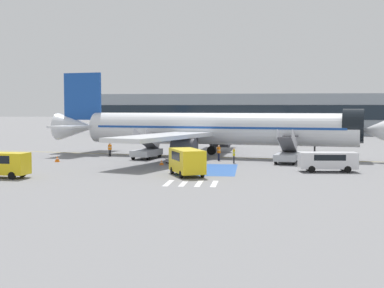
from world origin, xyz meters
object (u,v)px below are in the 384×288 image
at_px(airliner, 212,129).
at_px(service_van_1, 187,160).
at_px(baggage_cart, 178,161).
at_px(boarding_stairs_forward, 287,154).
at_px(service_van_0, 2,163).
at_px(traffic_cone_0, 162,162).
at_px(fuel_tanker, 178,132).
at_px(ground_crew_1, 110,149).
at_px(ground_crew_2, 219,152).
at_px(boarding_stairs_aft, 147,150).
at_px(service_van_2, 328,160).
at_px(traffic_cone_1, 57,159).
at_px(ground_crew_0, 184,151).
at_px(terminal_building, 274,114).
at_px(ground_crew_3, 234,154).

xyz_separation_m(airliner, service_van_1, (-0.86, -18.19, -2.03)).
distance_m(airliner, baggage_cart, 9.00).
height_order(boarding_stairs_forward, service_van_0, boarding_stairs_forward).
distance_m(service_van_1, traffic_cone_0, 9.33).
distance_m(fuel_tanker, traffic_cone_0, 35.55).
distance_m(airliner, ground_crew_1, 12.75).
distance_m(ground_crew_2, traffic_cone_0, 7.70).
xyz_separation_m(airliner, ground_crew_2, (1.06, -4.44, -2.39)).
xyz_separation_m(service_van_1, ground_crew_2, (1.92, 13.75, -0.36)).
distance_m(boarding_stairs_aft, fuel_tanker, 28.64).
relative_size(service_van_2, traffic_cone_1, 8.32).
xyz_separation_m(service_van_0, service_van_1, (15.29, 3.11, 0.10)).
bearing_deg(baggage_cart, airliner, -44.00).
distance_m(baggage_cart, traffic_cone_1, 13.31).
distance_m(fuel_tanker, baggage_cart, 33.90).
relative_size(service_van_0, ground_crew_1, 2.82).
bearing_deg(boarding_stairs_forward, airliner, 155.29).
distance_m(baggage_cart, ground_crew_0, 4.17).
relative_size(baggage_cart, terminal_building, 0.04).
distance_m(service_van_0, traffic_cone_1, 13.47).
bearing_deg(traffic_cone_1, ground_crew_2, 11.08).
height_order(ground_crew_3, traffic_cone_1, ground_crew_3).
distance_m(fuel_tanker, service_van_0, 47.72).
relative_size(service_van_2, ground_crew_2, 3.06).
height_order(boarding_stairs_forward, baggage_cart, boarding_stairs_forward).
bearing_deg(traffic_cone_0, boarding_stairs_forward, 14.42).
relative_size(fuel_tanker, service_van_0, 1.97).
distance_m(airliner, ground_crew_0, 5.34).
height_order(boarding_stairs_aft, ground_crew_3, boarding_stairs_aft).
bearing_deg(boarding_stairs_aft, ground_crew_3, -10.27).
height_order(fuel_tanker, service_van_2, fuel_tanker).
distance_m(service_van_2, traffic_cone_1, 28.72).
relative_size(fuel_tanker, service_van_1, 1.77).
relative_size(baggage_cart, ground_crew_0, 1.75).
xyz_separation_m(boarding_stairs_forward, baggage_cart, (-11.58, -1.51, -0.69)).
bearing_deg(ground_crew_0, boarding_stairs_aft, -46.26).
xyz_separation_m(traffic_cone_0, traffic_cone_1, (-11.86, 1.83, 0.05)).
bearing_deg(boarding_stairs_aft, fuel_tanker, 102.76).
xyz_separation_m(service_van_1, terminal_building, (10.61, 77.48, 3.16)).
xyz_separation_m(ground_crew_1, traffic_cone_1, (-3.90, -7.40, -0.62)).
distance_m(ground_crew_2, terminal_building, 64.42).
xyz_separation_m(boarding_stairs_forward, service_van_2, (3.19, -7.51, 0.15)).
xyz_separation_m(service_van_0, ground_crew_0, (13.21, 17.55, -0.29)).
bearing_deg(baggage_cart, service_van_2, -134.65).
xyz_separation_m(boarding_stairs_forward, traffic_cone_1, (-24.89, -1.52, -0.63)).
xyz_separation_m(ground_crew_2, ground_crew_3, (1.78, -2.72, -0.06)).
bearing_deg(terminal_building, service_van_0, -107.81).
bearing_deg(boarding_stairs_forward, fuel_tanker, 128.99).
bearing_deg(airliner, ground_crew_2, 25.42).
bearing_deg(ground_crew_1, service_van_2, 126.66).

